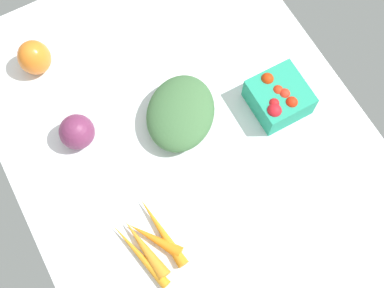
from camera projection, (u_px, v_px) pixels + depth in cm
name	position (u px, v px, depth cm)	size (l,w,h in cm)	color
tablecloth	(192.00, 149.00, 111.28)	(104.00, 76.00, 2.00)	white
berry_basket	(278.00, 96.00, 110.67)	(11.68, 11.68, 7.86)	#269E7B
carrot_bunch	(150.00, 243.00, 101.75)	(18.66, 11.65, 2.91)	orange
red_onion_center	(77.00, 132.00, 107.49)	(7.66, 7.66, 7.66)	#732D53
bell_pepper_orange	(34.00, 57.00, 113.26)	(7.34, 7.34, 8.71)	orange
leafy_greens_clump	(180.00, 113.00, 109.49)	(18.36, 14.61, 6.85)	#426F40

